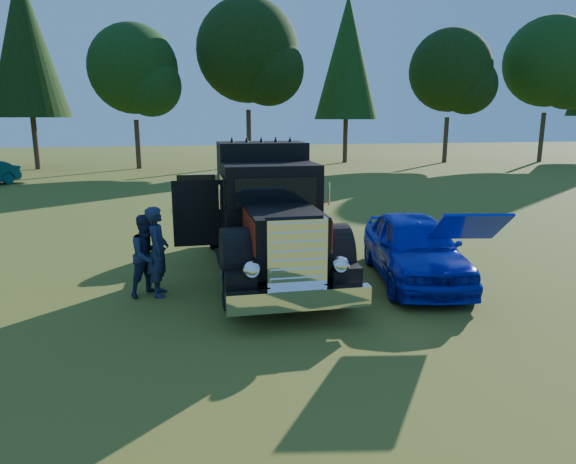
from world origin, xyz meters
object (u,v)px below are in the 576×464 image
(hotrod_coupe, at_px, (414,247))
(spectator_near, at_px, (158,251))
(diamond_t_truck, at_px, (268,220))
(spectator_far, at_px, (148,255))

(hotrod_coupe, xyz_separation_m, spectator_near, (-5.55, 0.08, 0.18))
(diamond_t_truck, distance_m, spectator_far, 2.82)
(hotrod_coupe, height_order, spectator_near, hotrod_coupe)
(hotrod_coupe, height_order, spectator_far, hotrod_coupe)
(diamond_t_truck, relative_size, spectator_near, 3.88)
(diamond_t_truck, distance_m, hotrod_coupe, 3.36)
(spectator_far, bearing_deg, diamond_t_truck, -17.14)
(diamond_t_truck, bearing_deg, spectator_far, -159.95)
(diamond_t_truck, xyz_separation_m, spectator_far, (-2.62, -0.96, -0.44))
(diamond_t_truck, bearing_deg, spectator_near, -157.14)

